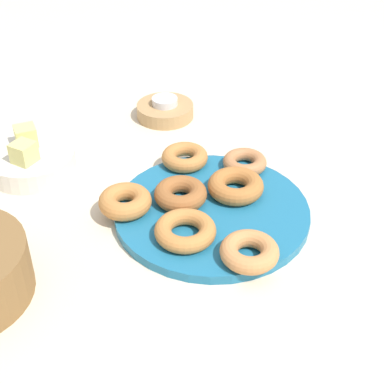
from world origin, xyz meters
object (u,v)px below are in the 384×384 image
Objects in this scene: donut_1 at (235,186)px; candle_holder at (164,111)px; tealight at (164,101)px; melon_chunk_left at (23,152)px; donut_2 at (248,252)px; donut_4 at (244,162)px; donut_plate at (211,212)px; donut_6 at (184,157)px; melon_chunk_right at (25,136)px; donut_0 at (124,201)px; donut_5 at (179,194)px; fruit_bowl at (31,162)px; donut_3 at (184,230)px.

donut_1 is 0.79× the size of candle_holder.
tealight is 1.45× the size of melon_chunk_left.
donut_2 reaches higher than donut_4.
donut_6 reaches higher than donut_plate.
melon_chunk_left reaches higher than donut_1.
donut_6 is 0.20m from candle_holder.
donut_4 reaches higher than donut_plate.
melon_chunk_right is (-0.18, 0.23, 0.02)m from tealight.
candle_holder is at bearing -6.04° from donut_0.
melon_chunk_right is at bearing 74.75° from donut_1.
melon_chunk_left reaches higher than donut_2.
fruit_bowl is (0.10, 0.27, -0.01)m from donut_5.
donut_2 is 0.43m from melon_chunk_left.
donut_1 reaches higher than fruit_bowl.
candle_holder is (0.44, 0.16, -0.01)m from donut_2.
donut_2 reaches higher than donut_plate.
fruit_bowl reaches higher than donut_plate.
donut_0 is 0.12m from donut_3.
melon_chunk_left is at bearing 62.26° from donut_0.
donut_6 reaches higher than candle_holder.
donut_5 is (-0.10, 0.11, 0.00)m from donut_4.
donut_2 is at bearing -141.33° from donut_5.
melon_chunk_left is (-0.23, 0.22, 0.04)m from candle_holder.
donut_plate is 2.01× the size of fruit_bowl.
fruit_bowl is (-0.21, 0.22, 0.00)m from candle_holder.
melon_chunk_left is at bearing 98.03° from donut_6.
candle_holder is (0.21, 0.16, -0.01)m from donut_4.
donut_1 is (0.04, -0.04, 0.02)m from donut_plate.
donut_0 is 0.99× the size of donut_5.
donut_6 is 0.27m from melon_chunk_left.
donut_5 reaches higher than donut_6.
candle_holder is at bearing 19.55° from donut_2.
donut_0 is 0.22m from donut_2.
donut_4 is 0.38m from fruit_bowl.
donut_plate is 8.63× the size of melon_chunk_left.
donut_1 is 1.13× the size of donut_6.
donut_4 is 0.39m from melon_chunk_right.
donut_3 is 1.13× the size of donut_6.
donut_4 is 0.50× the size of fruit_bowl.
donut_0 reaches higher than donut_6.
donut_1 reaches higher than donut_4.
donut_3 is 0.21m from donut_4.
donut_6 is at bearing 21.65° from donut_plate.
donut_2 reaches higher than candle_holder.
donut_3 is (0.04, 0.09, -0.00)m from donut_2.
candle_holder is 2.22× the size of tealight.
candle_holder is at bearing 26.29° from donut_1.
donut_2 is at bearing -118.54° from melon_chunk_left.
fruit_bowl is (0.07, 0.36, -0.01)m from donut_1.
donut_4 is at bearing -142.82° from candle_holder.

